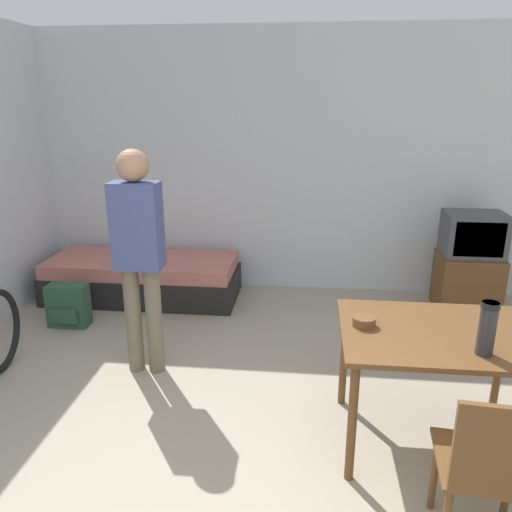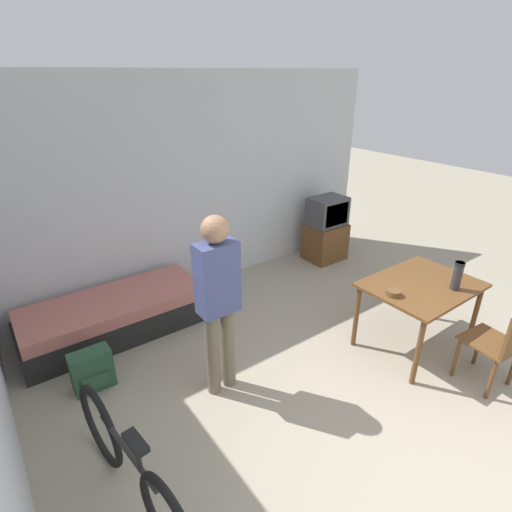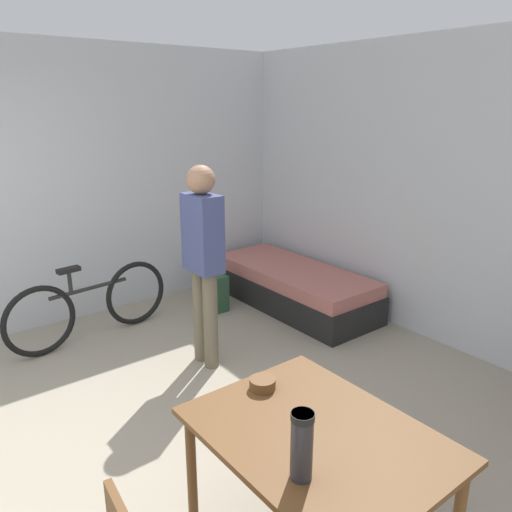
{
  "view_description": "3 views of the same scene",
  "coord_description": "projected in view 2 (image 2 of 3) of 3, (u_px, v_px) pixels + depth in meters",
  "views": [
    {
      "loc": [
        0.43,
        -1.59,
        2.0
      ],
      "look_at": [
        0.05,
        1.92,
        0.89
      ],
      "focal_mm": 35.0,
      "sensor_mm": 36.0,
      "label": 1
    },
    {
      "loc": [
        -2.2,
        -0.78,
        2.67
      ],
      "look_at": [
        -0.14,
        2.06,
        1.04
      ],
      "focal_mm": 28.0,
      "sensor_mm": 36.0,
      "label": 2
    },
    {
      "loc": [
        2.51,
        -0.29,
        2.13
      ],
      "look_at": [
        -0.23,
        1.83,
        1.06
      ],
      "focal_mm": 35.0,
      "sensor_mm": 36.0,
      "label": 3
    }
  ],
  "objects": [
    {
      "name": "wooden_chair",
      "position": [
        501.0,
        342.0,
        3.52
      ],
      "size": [
        0.46,
        0.46,
        0.86
      ],
      "color": "brown",
      "rests_on": "ground_plane"
    },
    {
      "name": "backpack",
      "position": [
        92.0,
        370.0,
        3.63
      ],
      "size": [
        0.36,
        0.21,
        0.39
      ],
      "color": "#284C33",
      "rests_on": "ground_plane"
    },
    {
      "name": "daybed",
      "position": [
        115.0,
        315.0,
        4.41
      ],
      "size": [
        1.96,
        0.79,
        0.43
      ],
      "color": "black",
      "rests_on": "ground_plane"
    },
    {
      "name": "bicycle",
      "position": [
        131.0,
        468.0,
        2.58
      ],
      "size": [
        0.23,
        1.59,
        0.74
      ],
      "color": "black",
      "rests_on": "ground_plane"
    },
    {
      "name": "person_standing",
      "position": [
        218.0,
        295.0,
        3.3
      ],
      "size": [
        0.34,
        0.23,
        1.68
      ],
      "color": "#6B604C",
      "rests_on": "ground_plane"
    },
    {
      "name": "wall_back",
      "position": [
        190.0,
        187.0,
        4.98
      ],
      "size": [
        5.79,
        0.06,
        2.7
      ],
      "color": "silver",
      "rests_on": "ground_plane"
    },
    {
      "name": "mate_bowl",
      "position": [
        394.0,
        293.0,
        3.76
      ],
      "size": [
        0.13,
        0.13,
        0.06
      ],
      "color": "brown",
      "rests_on": "dining_table"
    },
    {
      "name": "thermos_flask",
      "position": [
        458.0,
        275.0,
        3.81
      ],
      "size": [
        0.09,
        0.09,
        0.29
      ],
      "color": "#2D2D33",
      "rests_on": "dining_table"
    },
    {
      "name": "tv",
      "position": [
        326.0,
        230.0,
        6.07
      ],
      "size": [
        0.57,
        0.47,
        0.98
      ],
      "color": "brown",
      "rests_on": "ground_plane"
    },
    {
      "name": "ground_plane",
      "position": [
        439.0,
        480.0,
        2.87
      ],
      "size": [
        20.0,
        20.0,
        0.0
      ],
      "primitive_type": "plane",
      "color": "#9E937F"
    },
    {
      "name": "dining_table",
      "position": [
        420.0,
        291.0,
        4.01
      ],
      "size": [
        1.12,
        0.84,
        0.74
      ],
      "color": "brown",
      "rests_on": "ground_plane"
    }
  ]
}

